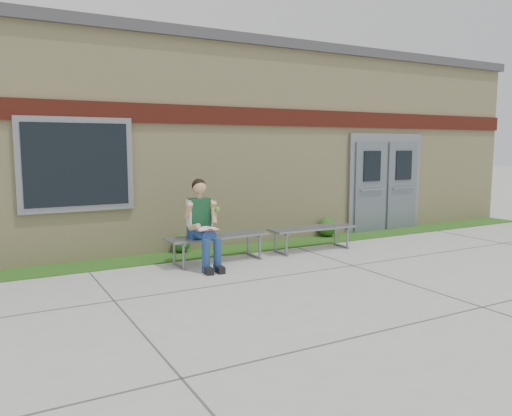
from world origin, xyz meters
TOP-DOWN VIEW (x-y plane):
  - ground at (0.00, 0.00)m, footprint 80.00×80.00m
  - grass_strip at (0.00, 2.60)m, footprint 16.00×0.80m
  - school_building at (-0.00, 5.99)m, footprint 16.20×6.22m
  - bench_left at (-0.88, 1.86)m, footprint 1.85×0.59m
  - bench_right at (1.12, 1.86)m, footprint 1.77×0.52m
  - girl at (-1.26, 1.63)m, footprint 0.54×0.91m
  - shrub_mid at (-1.20, 2.85)m, footprint 0.34×0.34m
  - shrub_east at (2.23, 2.85)m, footprint 0.41×0.41m

SIDE VIEW (x-z plane):
  - ground at x=0.00m, z-range 0.00..0.00m
  - grass_strip at x=0.00m, z-range 0.00..0.02m
  - shrub_mid at x=-1.20m, z-range 0.02..0.36m
  - shrub_east at x=2.23m, z-range 0.02..0.43m
  - bench_right at x=1.12m, z-range 0.12..0.58m
  - bench_left at x=-0.88m, z-range 0.13..0.60m
  - girl at x=-1.26m, z-range 0.02..1.50m
  - school_building at x=0.00m, z-range 0.00..4.20m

